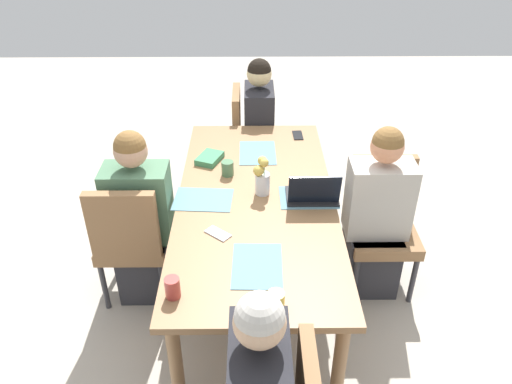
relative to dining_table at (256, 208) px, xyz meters
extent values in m
plane|color=#B2A899|center=(0.00, 0.00, -0.65)|extent=(10.00, 10.00, 0.00)
cube|color=olive|center=(0.00, 0.00, 0.05)|extent=(2.10, 0.98, 0.04)
cylinder|color=olive|center=(-0.97, -0.41, -0.31)|extent=(0.07, 0.07, 0.68)
cylinder|color=olive|center=(0.97, -0.41, -0.31)|extent=(0.07, 0.07, 0.68)
cylinder|color=olive|center=(-0.97, 0.41, -0.31)|extent=(0.07, 0.07, 0.68)
cylinder|color=olive|center=(0.97, 0.41, -0.31)|extent=(0.07, 0.07, 0.68)
cube|color=olive|center=(1.32, -0.04, -0.24)|extent=(0.44, 0.44, 0.08)
cube|color=olive|center=(1.32, 0.15, 0.02)|extent=(0.42, 0.06, 0.45)
cylinder|color=#333338|center=(1.51, -0.23, -0.47)|extent=(0.04, 0.04, 0.37)
cylinder|color=#333338|center=(1.13, -0.23, -0.47)|extent=(0.04, 0.04, 0.37)
cylinder|color=#333338|center=(1.51, 0.15, -0.47)|extent=(0.04, 0.04, 0.37)
cylinder|color=#333338|center=(1.13, 0.15, -0.47)|extent=(0.04, 0.04, 0.37)
cube|color=#2D2D33|center=(1.26, -0.04, -0.43)|extent=(0.34, 0.36, 0.45)
cube|color=#232328|center=(1.26, -0.04, 0.05)|extent=(0.40, 0.24, 0.50)
sphere|color=tan|center=(1.26, -0.04, 0.42)|extent=(0.20, 0.20, 0.20)
sphere|color=black|center=(1.26, -0.04, 0.45)|extent=(0.19, 0.19, 0.19)
cube|color=olive|center=(0.02, -0.84, -0.24)|extent=(0.44, 0.44, 0.08)
cube|color=olive|center=(0.21, -0.84, 0.02)|extent=(0.06, 0.42, 0.45)
cylinder|color=#333338|center=(-0.17, -1.03, -0.47)|extent=(0.04, 0.04, 0.37)
cylinder|color=#333338|center=(-0.17, -0.65, -0.47)|extent=(0.04, 0.04, 0.37)
cylinder|color=#333338|center=(0.21, -1.03, -0.47)|extent=(0.04, 0.04, 0.37)
cylinder|color=#333338|center=(0.21, -0.65, -0.47)|extent=(0.04, 0.04, 0.37)
cube|color=#2D2D33|center=(0.02, -0.78, -0.43)|extent=(0.36, 0.34, 0.45)
cube|color=#B7B2A8|center=(0.02, -0.78, 0.05)|extent=(0.24, 0.40, 0.50)
sphere|color=tan|center=(0.02, -0.78, 0.42)|extent=(0.20, 0.20, 0.20)
sphere|color=brown|center=(0.02, -0.78, 0.45)|extent=(0.19, 0.19, 0.19)
sphere|color=#D7AA85|center=(-1.34, 0.00, 0.42)|extent=(0.20, 0.20, 0.20)
sphere|color=beige|center=(-1.34, 0.00, 0.45)|extent=(0.19, 0.19, 0.19)
cube|color=olive|center=(-0.02, 0.79, -0.24)|extent=(0.44, 0.44, 0.08)
cube|color=olive|center=(-0.21, 0.79, 0.02)|extent=(0.06, 0.42, 0.45)
cylinder|color=#333338|center=(0.17, 0.98, -0.47)|extent=(0.04, 0.04, 0.37)
cylinder|color=#333338|center=(0.17, 0.60, -0.47)|extent=(0.04, 0.04, 0.37)
cylinder|color=#333338|center=(-0.21, 0.98, -0.47)|extent=(0.04, 0.04, 0.37)
cylinder|color=#333338|center=(-0.21, 0.60, -0.47)|extent=(0.04, 0.04, 0.37)
cube|color=#2D2D33|center=(-0.02, 0.73, -0.43)|extent=(0.36, 0.34, 0.45)
cube|color=#4C7556|center=(-0.02, 0.73, 0.05)|extent=(0.24, 0.40, 0.50)
sphere|color=tan|center=(-0.02, 0.73, 0.42)|extent=(0.20, 0.20, 0.20)
sphere|color=brown|center=(-0.02, 0.73, 0.45)|extent=(0.19, 0.19, 0.19)
cylinder|color=silver|center=(0.06, -0.04, 0.14)|extent=(0.09, 0.09, 0.14)
sphere|color=gold|center=(0.08, -0.04, 0.30)|extent=(0.06, 0.06, 0.06)
cylinder|color=#477A3D|center=(0.08, -0.04, 0.25)|extent=(0.01, 0.01, 0.09)
sphere|color=gold|center=(0.04, -0.02, 0.25)|extent=(0.07, 0.07, 0.07)
cylinder|color=#477A3D|center=(0.04, -0.02, 0.23)|extent=(0.01, 0.01, 0.04)
sphere|color=gold|center=(0.06, -0.05, 0.30)|extent=(0.06, 0.06, 0.06)
cylinder|color=#477A3D|center=(0.06, -0.05, 0.25)|extent=(0.01, 0.01, 0.09)
cube|color=slate|center=(0.60, -0.02, 0.07)|extent=(0.36, 0.26, 0.00)
cube|color=slate|center=(0.01, -0.33, 0.07)|extent=(0.26, 0.36, 0.00)
cube|color=slate|center=(-0.63, 0.00, 0.07)|extent=(0.37, 0.27, 0.00)
cube|color=slate|center=(-0.01, 0.33, 0.07)|extent=(0.28, 0.38, 0.00)
cube|color=black|center=(0.01, -0.35, 0.08)|extent=(0.22, 0.32, 0.02)
cube|color=black|center=(-0.08, -0.35, 0.19)|extent=(0.04, 0.31, 0.20)
cylinder|color=#DBC64C|center=(-0.93, -0.08, 0.12)|extent=(0.08, 0.08, 0.10)
cylinder|color=#AD3D38|center=(-0.84, 0.41, 0.13)|extent=(0.07, 0.07, 0.11)
cylinder|color=#47704C|center=(0.29, 0.19, 0.12)|extent=(0.08, 0.08, 0.10)
cube|color=#3D7F56|center=(0.48, 0.32, 0.09)|extent=(0.24, 0.21, 0.04)
cube|color=black|center=(0.87, -0.33, 0.07)|extent=(0.15, 0.08, 0.01)
cube|color=silver|center=(-0.36, 0.22, 0.07)|extent=(0.15, 0.16, 0.01)
camera|label=1|loc=(-2.62, 0.03, 1.82)|focal=35.50mm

